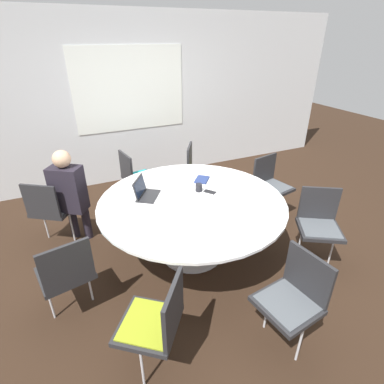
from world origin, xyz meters
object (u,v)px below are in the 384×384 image
(chair_5, at_px, (270,182))
(laptop, at_px, (144,192))
(person_0, at_px, (69,191))
(chair_3, at_px, (294,295))
(cell_phone, at_px, (210,192))
(chair_7, at_px, (135,175))
(coffee_cup, at_px, (199,188))
(chair_1, at_px, (66,271))
(chair_2, at_px, (157,320))
(chair_0, at_px, (50,207))
(spiral_notebook, at_px, (202,180))
(chair_6, at_px, (198,167))
(chair_4, at_px, (319,221))

(chair_5, height_order, laptop, laptop)
(chair_5, height_order, person_0, person_0)
(chair_3, height_order, cell_phone, chair_3)
(chair_7, relative_size, coffee_cup, 9.65)
(chair_1, xyz_separation_m, coffee_cup, (1.52, 0.51, 0.25))
(chair_5, bearing_deg, chair_2, 23.00)
(chair_0, xyz_separation_m, laptop, (1.01, -0.60, 0.26))
(coffee_cup, bearing_deg, chair_7, 110.13)
(chair_2, bearing_deg, spiral_notebook, 1.83)
(chair_0, relative_size, chair_6, 1.00)
(chair_7, xyz_separation_m, cell_phone, (0.55, -1.29, 0.21))
(chair_1, height_order, cell_phone, chair_1)
(chair_3, bearing_deg, chair_1, 49.75)
(chair_1, bearing_deg, coffee_cup, 6.93)
(laptop, bearing_deg, chair_4, -85.97)
(chair_0, xyz_separation_m, chair_4, (2.68, -1.56, 0.00))
(chair_0, xyz_separation_m, chair_7, (1.16, 0.48, 0.00))
(chair_3, distance_m, coffee_cup, 1.57)
(chair_3, xyz_separation_m, chair_6, (0.41, 2.62, 0.00))
(chair_3, xyz_separation_m, spiral_notebook, (0.07, 1.79, 0.22))
(spiral_notebook, xyz_separation_m, cell_phone, (-0.06, -0.32, -0.01))
(chair_3, distance_m, cell_phone, 1.48)
(chair_5, relative_size, coffee_cup, 9.65)
(chair_6, relative_size, laptop, 2.28)
(chair_6, height_order, person_0, person_0)
(cell_phone, bearing_deg, chair_6, 70.88)
(chair_3, xyz_separation_m, chair_7, (-0.54, 2.76, 0.00))
(chair_4, xyz_separation_m, chair_5, (0.12, 1.02, 0.00))
(chair_4, height_order, person_0, person_0)
(chair_2, bearing_deg, person_0, 49.11)
(spiral_notebook, relative_size, coffee_cup, 2.86)
(cell_phone, bearing_deg, chair_3, -90.52)
(person_0, relative_size, spiral_notebook, 4.73)
(person_0, height_order, cell_phone, person_0)
(chair_1, xyz_separation_m, chair_5, (2.72, 0.70, 0.00))
(chair_0, bearing_deg, chair_7, 56.35)
(laptop, relative_size, coffee_cup, 4.22)
(person_0, height_order, laptop, person_0)
(chair_5, distance_m, chair_6, 1.12)
(chair_0, relative_size, person_0, 0.71)
(chair_1, xyz_separation_m, laptop, (0.92, 0.65, 0.26))
(chair_5, bearing_deg, spiral_notebook, -14.69)
(laptop, distance_m, cell_phone, 0.74)
(laptop, bearing_deg, cell_phone, -72.97)
(chair_4, bearing_deg, chair_5, -65.74)
(chair_6, distance_m, person_0, 1.92)
(chair_6, height_order, cell_phone, chair_6)
(chair_5, bearing_deg, chair_1, 2.61)
(chair_2, distance_m, chair_4, 2.10)
(chair_7, height_order, spiral_notebook, chair_7)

